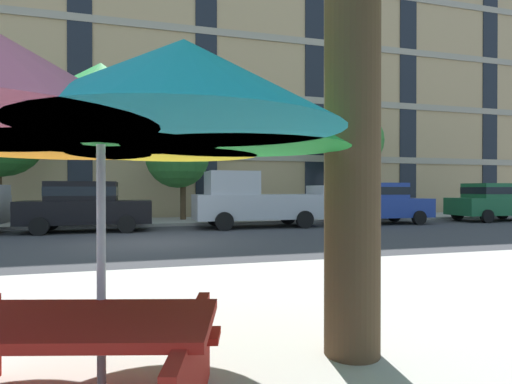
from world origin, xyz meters
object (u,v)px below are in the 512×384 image
sedan_black (86,205)px  street_tree_middle (178,151)px  sedan_blue (378,202)px  sedan_green (494,201)px  pickup_silver_midblock (253,201)px  patio_umbrella (101,109)px  street_tree_right (353,142)px  picnic_table (57,366)px

sedan_black → street_tree_middle: street_tree_middle is taller
sedan_blue → sedan_green: (6.27, 0.00, 0.00)m
pickup_silver_midblock → patio_umbrella: (-4.55, -12.70, 1.04)m
street_tree_middle → street_tree_right: size_ratio=0.88×
sedan_green → picnic_table: bearing=-141.9°
sedan_black → street_tree_right: size_ratio=0.80×
patio_umbrella → picnic_table: (-0.21, -0.36, -1.58)m
sedan_blue → patio_umbrella: patio_umbrella is taller
sedan_black → pickup_silver_midblock: 6.15m
street_tree_middle → sedan_green: bearing=-12.1°
street_tree_right → patio_umbrella: bearing=-124.1°
sedan_blue → picnic_table: sedan_blue is taller
pickup_silver_midblock → sedan_green: 11.89m
patio_umbrella → picnic_table: bearing=-120.3°
street_tree_middle → street_tree_right: street_tree_right is taller
street_tree_middle → patio_umbrella: (-1.89, -15.83, -1.15)m
picnic_table → sedan_green: bearing=38.1°
sedan_black → street_tree_right: street_tree_right is taller
sedan_blue → sedan_green: same height
street_tree_right → pickup_silver_midblock: bearing=-153.9°
street_tree_right → sedan_green: bearing=-27.0°
sedan_black → sedan_green: same height
sedan_black → patio_umbrella: 12.85m
street_tree_middle → picnic_table: size_ratio=2.26×
pickup_silver_midblock → street_tree_right: size_ratio=0.93×
picnic_table → street_tree_right: bearing=56.0°
sedan_black → street_tree_middle: 5.21m
patio_umbrella → picnic_table: patio_umbrella is taller
sedan_green → sedan_blue: bearing=180.0°
sedan_black → sedan_blue: bearing=0.0°
sedan_green → street_tree_middle: street_tree_middle is taller
sedan_blue → street_tree_middle: 9.14m
sedan_blue → street_tree_middle: bearing=159.3°
sedan_black → picnic_table: bearing=-83.9°
sedan_green → picnic_table: (-16.66, -13.06, -0.46)m
street_tree_middle → patio_umbrella: street_tree_middle is taller
pickup_silver_midblock → patio_umbrella: bearing=-109.7°
sedan_black → sedan_green: bearing=0.0°
pickup_silver_midblock → street_tree_middle: bearing=130.4°
pickup_silver_midblock → sedan_green: bearing=-0.0°
street_tree_right → picnic_table: size_ratio=2.57×
sedan_blue → sedan_green: bearing=0.0°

